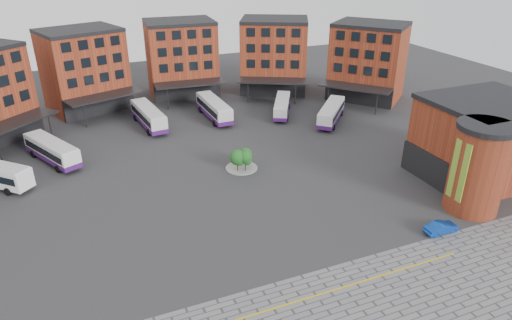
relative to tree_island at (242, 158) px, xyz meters
name	(u,v)px	position (x,y,z in m)	size (l,w,h in m)	color
ground	(262,215)	(-2.02, -11.66, -1.73)	(160.00, 160.00, 0.00)	#28282B
yellow_line	(343,287)	(-0.02, -25.66, -1.70)	(26.00, 0.15, 0.02)	gold
main_building	(151,75)	(-6.79, 26.58, 5.50)	(94.14, 42.48, 14.60)	maroon
east_building	(481,144)	(26.68, -14.72, 3.56)	(17.40, 15.40, 10.60)	maroon
tree_island	(242,158)	(0.00, 0.00, 0.00)	(4.40, 4.40, 3.15)	gray
bus_b	(52,150)	(-23.95, 12.52, 0.01)	(7.44, 11.41, 3.22)	white
bus_c	(149,116)	(-8.82, 21.10, 0.08)	(4.14, 12.09, 3.34)	silver
bus_d	(214,108)	(2.56, 20.70, 0.08)	(3.31, 11.96, 3.35)	silver
bus_e	(282,106)	(14.44, 17.83, -0.15)	(7.09, 10.19, 2.91)	silver
bus_f	(331,113)	(20.63, 11.17, -0.02)	(9.47, 10.05, 3.17)	white
blue_car	(441,228)	(14.35, -22.23, -1.10)	(1.35, 3.86, 1.27)	#0B379B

